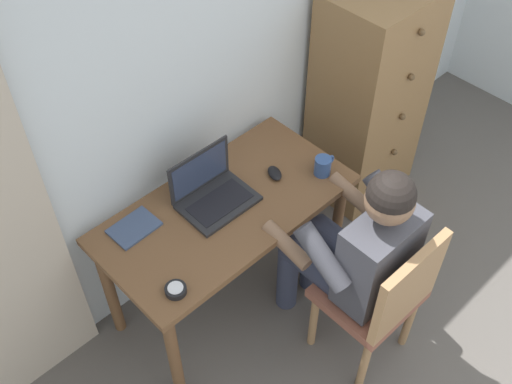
# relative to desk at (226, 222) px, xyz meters

# --- Properties ---
(wall_back) EXTENTS (4.80, 0.05, 2.50)m
(wall_back) POSITION_rel_desk_xyz_m (0.40, 0.38, 0.63)
(wall_back) COLOR silver
(wall_back) RESTS_ON ground_plane
(desk) EXTENTS (1.20, 0.62, 0.72)m
(desk) POSITION_rel_desk_xyz_m (0.00, 0.00, 0.00)
(desk) COLOR brown
(desk) RESTS_ON ground_plane
(dresser) EXTENTS (0.58, 0.47, 1.32)m
(dresser) POSITION_rel_desk_xyz_m (1.17, 0.10, 0.04)
(dresser) COLOR olive
(dresser) RESTS_ON ground_plane
(chair) EXTENTS (0.42, 0.40, 0.89)m
(chair) POSITION_rel_desk_xyz_m (0.28, -0.73, -0.12)
(chair) COLOR brown
(chair) RESTS_ON ground_plane
(person_seated) EXTENTS (0.53, 0.59, 1.21)m
(person_seated) POSITION_rel_desk_xyz_m (0.28, -0.55, 0.07)
(person_seated) COLOR #33384C
(person_seated) RESTS_ON ground_plane
(laptop) EXTENTS (0.34, 0.25, 0.24)m
(laptop) POSITION_rel_desk_xyz_m (-0.01, 0.08, 0.16)
(laptop) COLOR #232326
(laptop) RESTS_ON desk
(computer_mouse) EXTENTS (0.09, 0.12, 0.03)m
(computer_mouse) POSITION_rel_desk_xyz_m (0.30, -0.02, 0.12)
(computer_mouse) COLOR black
(computer_mouse) RESTS_ON desk
(desk_clock) EXTENTS (0.09, 0.09, 0.03)m
(desk_clock) POSITION_rel_desk_xyz_m (-0.45, -0.21, 0.12)
(desk_clock) COLOR black
(desk_clock) RESTS_ON desk
(notebook_pad) EXTENTS (0.22, 0.16, 0.01)m
(notebook_pad) POSITION_rel_desk_xyz_m (-0.38, 0.18, 0.11)
(notebook_pad) COLOR #3D4C6B
(notebook_pad) RESTS_ON desk
(coffee_mug) EXTENTS (0.12, 0.08, 0.09)m
(coffee_mug) POSITION_rel_desk_xyz_m (0.48, -0.16, 0.16)
(coffee_mug) COLOR #33518C
(coffee_mug) RESTS_ON desk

